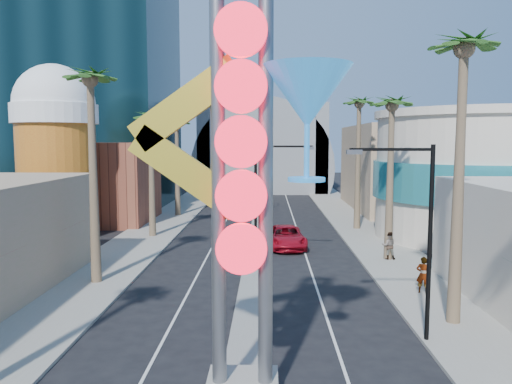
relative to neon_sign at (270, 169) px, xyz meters
name	(u,v)px	position (x,y,z in m)	size (l,w,h in m)	color
sidewalk_west	(160,226)	(-10.32, 32.04, -7.23)	(5.00, 100.00, 0.15)	gray
sidewalk_east	(360,227)	(8.68, 32.04, -7.23)	(5.00, 100.00, 0.15)	gray
median	(260,222)	(-0.82, 35.04, -7.23)	(1.60, 84.00, 0.15)	gray
hotel_tower	(85,5)	(-22.82, 49.04, 17.69)	(20.00, 20.00, 50.00)	black
brick_filler_west	(101,183)	(-16.82, 35.04, -3.31)	(10.00, 10.00, 8.00)	brown
filler_east	(396,168)	(15.18, 45.04, -2.31)	(10.00, 20.00, 10.00)	tan
beer_mug	(56,145)	(-17.82, 27.04, 0.54)	(7.00, 7.00, 14.50)	#B34A17
turquoise_building	(476,176)	(17.18, 27.04, -2.06)	(16.60, 16.60, 10.60)	beige
canopy	(263,164)	(-0.82, 69.04, -3.00)	(22.00, 16.00, 22.00)	slate
neon_sign	(270,169)	(0.00, 0.00, 0.00)	(6.53, 2.60, 12.55)	gray
streetlight_0	(264,192)	(-0.27, 17.04, -2.43)	(3.79, 0.25, 8.00)	black
streetlight_1	(256,171)	(-1.36, 41.04, -2.43)	(3.79, 0.25, 8.00)	black
streetlight_2	(418,225)	(5.91, 5.04, -2.47)	(3.45, 0.25, 8.00)	black
palm_1	(90,92)	(-9.82, 13.04, 3.52)	(2.40, 2.40, 12.70)	brown
palm_2	(150,125)	(-9.82, 27.04, 2.17)	(2.40, 2.40, 11.20)	brown
palm_3	(177,129)	(-9.82, 39.04, 2.17)	(2.40, 2.40, 11.20)	brown
palm_5	(463,66)	(8.18, 7.04, 3.96)	(2.40, 2.40, 13.20)	brown
palm_6	(392,114)	(8.18, 19.04, 2.62)	(2.40, 2.40, 11.70)	brown
palm_7	(359,111)	(8.18, 31.04, 3.52)	(2.40, 2.40, 12.70)	brown
red_pickup	(286,237)	(1.35, 23.16, -6.48)	(2.74, 5.95, 1.65)	#B40D20
pedestrian_a	(423,275)	(8.15, 11.28, -6.18)	(0.71, 0.47, 1.95)	gray
pedestrian_b	(389,245)	(8.18, 18.88, -6.21)	(0.92, 0.71, 1.89)	gray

